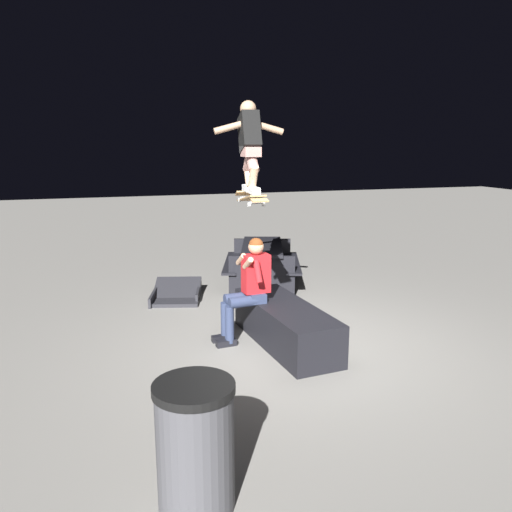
# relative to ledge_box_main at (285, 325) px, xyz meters

# --- Properties ---
(ground_plane) EXTENTS (40.00, 40.00, 0.00)m
(ground_plane) POSITION_rel_ledge_box_main_xyz_m (-0.14, -0.18, -0.26)
(ground_plane) COLOR gray
(ledge_box_main) EXTENTS (1.99, 0.84, 0.52)m
(ledge_box_main) POSITION_rel_ledge_box_main_xyz_m (0.00, 0.00, 0.00)
(ledge_box_main) COLOR black
(ledge_box_main) RESTS_ON ground
(person_sitting_on_ledge) EXTENTS (0.60, 0.77, 1.36)m
(person_sitting_on_ledge) POSITION_rel_ledge_box_main_xyz_m (0.28, 0.41, 0.50)
(person_sitting_on_ledge) COLOR #2D3856
(person_sitting_on_ledge) RESTS_ON ground
(skateboard) EXTENTS (1.03, 0.26, 0.15)m
(skateboard) POSITION_rel_ledge_box_main_xyz_m (0.34, 0.36, 1.60)
(skateboard) COLOR #AD8451
(skater_airborne) EXTENTS (0.62, 0.89, 1.12)m
(skater_airborne) POSITION_rel_ledge_box_main_xyz_m (0.40, 0.35, 2.28)
(skater_airborne) COLOR white
(kicker_ramp) EXTENTS (1.15, 1.01, 0.34)m
(kicker_ramp) POSITION_rel_ledge_box_main_xyz_m (2.37, 1.05, -0.20)
(kicker_ramp) COLOR #28282D
(kicker_ramp) RESTS_ON ground
(picnic_table_back) EXTENTS (2.03, 1.80, 0.75)m
(picnic_table_back) POSITION_rel_ledge_box_main_xyz_m (2.73, -0.56, 0.24)
(picnic_table_back) COLOR black
(picnic_table_back) RESTS_ON ground
(trash_bin) EXTENTS (0.57, 0.57, 0.94)m
(trash_bin) POSITION_rel_ledge_box_main_xyz_m (-2.62, 1.64, 0.21)
(trash_bin) COLOR #47474C
(trash_bin) RESTS_ON ground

